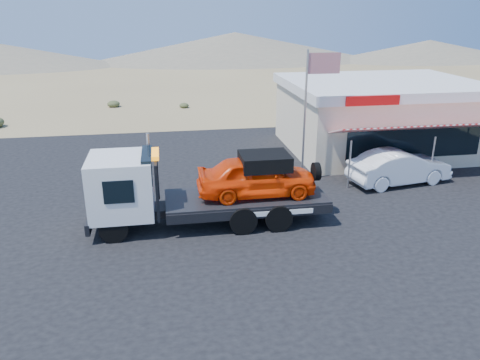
{
  "coord_description": "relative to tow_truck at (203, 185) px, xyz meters",
  "views": [
    {
      "loc": [
        -1.59,
        -15.38,
        7.69
      ],
      "look_at": [
        1.18,
        1.14,
        1.5
      ],
      "focal_mm": 35.0,
      "sensor_mm": 36.0,
      "label": 1
    }
  ],
  "objects": [
    {
      "name": "white_sedan",
      "position": [
        9.28,
        2.78,
        -0.76
      ],
      "size": [
        4.94,
        2.4,
        1.56
      ],
      "primitive_type": "imported",
      "rotation": [
        0.0,
        0.0,
        1.73
      ],
      "color": "silver",
      "rests_on": "asphalt_lot"
    },
    {
      "name": "tow_truck",
      "position": [
        0.0,
        0.0,
        0.0
      ],
      "size": [
        8.64,
        2.56,
        2.89
      ],
      "color": "black",
      "rests_on": "asphalt_lot"
    },
    {
      "name": "distant_hills",
      "position": [
        -9.5,
        54.44,
        0.33
      ],
      "size": [
        126.0,
        48.0,
        4.2
      ],
      "color": "#726B59",
      "rests_on": "ground"
    },
    {
      "name": "flagpole",
      "position": [
        5.2,
        3.8,
        2.21
      ],
      "size": [
        1.55,
        0.1,
        6.0
      ],
      "color": "#99999E",
      "rests_on": "asphalt_lot"
    },
    {
      "name": "jerky_store",
      "position": [
        10.77,
        8.27,
        0.43
      ],
      "size": [
        10.4,
        9.97,
        3.9
      ],
      "color": "beige",
      "rests_on": "asphalt_lot"
    },
    {
      "name": "asphalt_lot",
      "position": [
        2.27,
        2.3,
        -1.55
      ],
      "size": [
        32.0,
        24.0,
        0.02
      ],
      "primitive_type": "cube",
      "color": "black",
      "rests_on": "ground"
    },
    {
      "name": "ground",
      "position": [
        0.27,
        -0.7,
        -1.56
      ],
      "size": [
        120.0,
        120.0,
        0.0
      ],
      "primitive_type": "plane",
      "color": "olive",
      "rests_on": "ground"
    }
  ]
}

